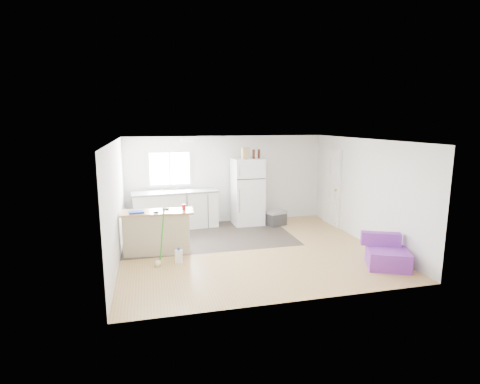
% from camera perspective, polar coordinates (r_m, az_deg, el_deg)
% --- Properties ---
extents(room, '(5.51, 5.01, 2.41)m').
position_cam_1_polar(room, '(8.02, 1.60, -0.69)').
color(room, '#A17943').
rests_on(room, ground).
extents(vinyl_zone, '(4.05, 2.50, 0.00)m').
position_cam_1_polar(vinyl_zone, '(9.36, -4.81, -6.63)').
color(vinyl_zone, '#302824').
rests_on(vinyl_zone, floor).
extents(window, '(1.18, 0.06, 0.98)m').
position_cam_1_polar(window, '(10.16, -10.67, 3.53)').
color(window, white).
rests_on(window, back_wall).
extents(interior_door, '(0.11, 0.92, 2.10)m').
position_cam_1_polar(interior_door, '(10.48, 13.79, 0.67)').
color(interior_door, white).
rests_on(interior_door, right_wall).
extents(ceiling_fixture, '(0.30, 0.30, 0.07)m').
position_cam_1_polar(ceiling_fixture, '(8.84, -8.07, 7.84)').
color(ceiling_fixture, white).
rests_on(ceiling_fixture, ceiling).
extents(kitchen_cabinets, '(2.28, 0.89, 1.29)m').
position_cam_1_polar(kitchen_cabinets, '(10.02, -9.77, -2.60)').
color(kitchen_cabinets, white).
rests_on(kitchen_cabinets, floor).
extents(peninsula, '(1.53, 0.67, 0.92)m').
position_cam_1_polar(peninsula, '(8.21, -12.51, -5.95)').
color(peninsula, tan).
rests_on(peninsula, floor).
extents(refrigerator, '(0.82, 0.78, 1.81)m').
position_cam_1_polar(refrigerator, '(10.21, 1.13, 0.07)').
color(refrigerator, white).
rests_on(refrigerator, floor).
extents(cooler, '(0.60, 0.50, 0.39)m').
position_cam_1_polar(cooler, '(10.25, 5.54, -3.96)').
color(cooler, '#2E2E30').
rests_on(cooler, floor).
extents(purple_seat, '(0.98, 0.99, 0.62)m').
position_cam_1_polar(purple_seat, '(7.90, 21.45, -8.95)').
color(purple_seat, purple).
rests_on(purple_seat, floor).
extents(cleaner_jug, '(0.16, 0.12, 0.31)m').
position_cam_1_polar(cleaner_jug, '(7.67, -9.32, -9.64)').
color(cleaner_jug, white).
rests_on(cleaner_jug, floor).
extents(mop, '(0.25, 0.33, 1.18)m').
position_cam_1_polar(mop, '(7.57, -12.23, -9.24)').
color(mop, green).
rests_on(mop, floor).
extents(red_cup, '(0.10, 0.10, 0.12)m').
position_cam_1_polar(red_cup, '(8.11, -8.55, -2.27)').
color(red_cup, red).
rests_on(red_cup, peninsula).
extents(blue_tray, '(0.33, 0.26, 0.04)m').
position_cam_1_polar(blue_tray, '(8.04, -15.51, -2.97)').
color(blue_tray, '#1238B0').
rests_on(blue_tray, peninsula).
extents(tool_a, '(0.15, 0.08, 0.03)m').
position_cam_1_polar(tool_a, '(8.20, -11.26, -2.53)').
color(tool_a, black).
rests_on(tool_a, peninsula).
extents(tool_b, '(0.11, 0.06, 0.03)m').
position_cam_1_polar(tool_b, '(7.94, -12.69, -3.03)').
color(tool_b, black).
rests_on(tool_b, peninsula).
extents(cardboard_box, '(0.22, 0.16, 0.30)m').
position_cam_1_polar(cardboard_box, '(10.00, 0.78, 5.94)').
color(cardboard_box, tan).
rests_on(cardboard_box, refrigerator).
extents(bottle_left, '(0.08, 0.08, 0.25)m').
position_cam_1_polar(bottle_left, '(10.01, 2.10, 5.79)').
color(bottle_left, '#39160A').
rests_on(bottle_left, refrigerator).
extents(bottle_right, '(0.07, 0.07, 0.25)m').
position_cam_1_polar(bottle_right, '(10.11, 2.90, 5.84)').
color(bottle_right, '#39160A').
rests_on(bottle_right, refrigerator).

